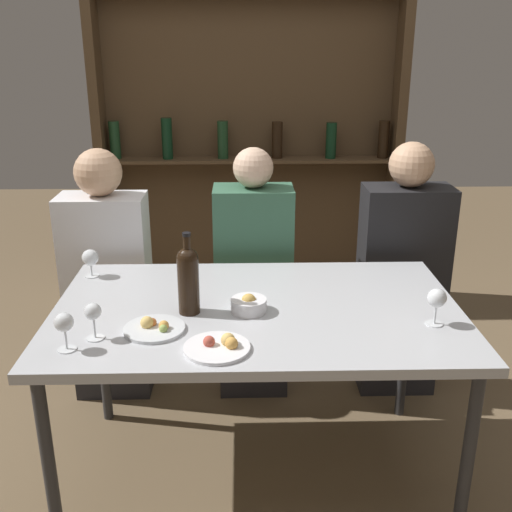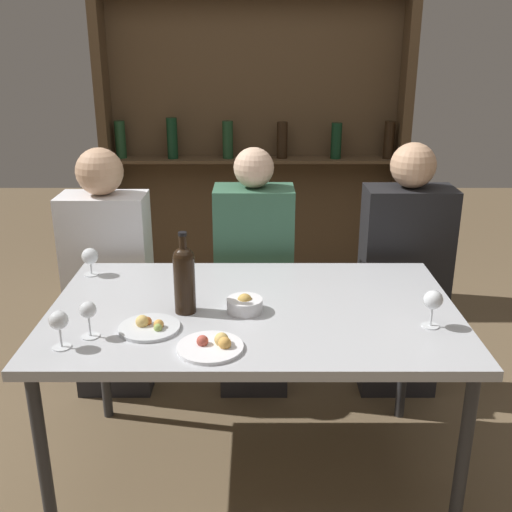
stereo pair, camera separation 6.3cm
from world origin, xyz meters
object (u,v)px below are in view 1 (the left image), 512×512
food_plate_0 (154,328)px  seated_person_center (254,282)px  wine_glass_3 (64,324)px  wine_glass_0 (437,299)px  wine_bottle (188,277)px  seated_person_left (108,283)px  wine_glass_1 (90,258)px  wine_glass_2 (93,314)px  snack_bowl (249,305)px  seated_person_right (401,279)px  food_plate_1 (219,346)px

food_plate_0 → seated_person_center: size_ratio=0.17×
wine_glass_3 → seated_person_center: (0.62, 0.96, -0.26)m
wine_glass_0 → food_plate_0: (-0.96, -0.02, -0.08)m
wine_bottle → seated_person_left: bearing=123.1°
wine_glass_1 → seated_person_left: size_ratio=0.10×
wine_glass_2 → seated_person_center: seated_person_center is taller
wine_glass_0 → wine_glass_2: bearing=-176.2°
wine_glass_1 → snack_bowl: wine_glass_1 is taller
wine_bottle → seated_person_center: 0.80m
wine_glass_0 → snack_bowl: wine_glass_0 is taller
seated_person_right → snack_bowl: bearing=-137.2°
food_plate_1 → seated_person_left: bearing=120.3°
wine_glass_3 → wine_bottle: bearing=36.3°
seated_person_left → seated_person_right: (1.41, 0.00, 0.01)m
wine_glass_0 → seated_person_right: 0.86m
wine_bottle → seated_person_left: (-0.45, 0.69, -0.30)m
food_plate_1 → seated_person_left: size_ratio=0.18×
food_plate_1 → wine_glass_2: bearing=168.6°
wine_glass_0 → seated_person_left: 1.56m
wine_glass_0 → wine_glass_1: 1.38m
wine_glass_3 → seated_person_left: 1.00m
wine_glass_1 → wine_glass_3: 0.63m
wine_glass_0 → seated_person_left: bearing=148.2°
seated_person_center → seated_person_right: size_ratio=0.98×
food_plate_0 → seated_person_left: 0.92m
wine_glass_0 → seated_person_right: size_ratio=0.11×
wine_glass_2 → food_plate_1: 0.43m
wine_glass_1 → seated_person_center: size_ratio=0.10×
wine_glass_1 → wine_glass_3: (0.07, -0.63, 0.01)m
seated_person_left → seated_person_right: 1.41m
wine_glass_1 → food_plate_0: size_ratio=0.56×
snack_bowl → wine_glass_2: bearing=-158.9°
food_plate_0 → seated_person_right: size_ratio=0.17×
wine_glass_3 → food_plate_0: 0.30m
snack_bowl → seated_person_right: (0.75, 0.69, -0.19)m
seated_person_center → wine_glass_3: bearing=-122.6°
wine_glass_3 → snack_bowl: bearing=24.9°
wine_glass_1 → seated_person_center: (0.68, 0.33, -0.25)m
wine_glass_3 → wine_glass_0: bearing=7.0°
snack_bowl → seated_person_left: (-0.67, 0.69, -0.20)m
food_plate_1 → seated_person_right: bearing=48.9°
wine_bottle → wine_glass_0: (0.86, -0.12, -0.04)m
wine_bottle → seated_person_center: (0.25, 0.69, -0.31)m
seated_person_left → seated_person_center: size_ratio=1.00×
wine_bottle → seated_person_center: seated_person_center is taller
food_plate_0 → seated_person_center: (0.36, 0.83, -0.18)m
food_plate_0 → wine_glass_3: bearing=-153.6°
food_plate_0 → snack_bowl: bearing=23.8°
food_plate_1 → seated_person_left: 1.14m
wine_glass_3 → seated_person_center: 1.17m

